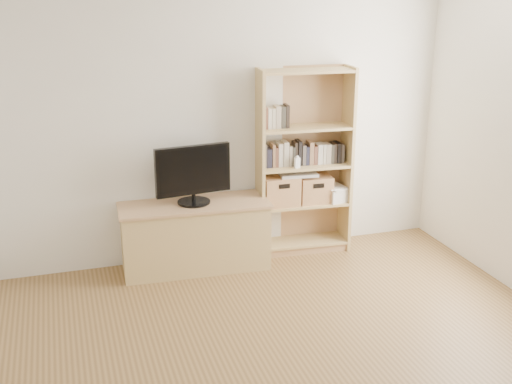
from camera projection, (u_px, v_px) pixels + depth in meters
name	position (u px, v px, depth m)	size (l,w,h in m)	color
back_wall	(218.00, 125.00, 5.99)	(4.50, 0.02, 2.60)	white
tv_stand	(195.00, 237.00, 5.99)	(1.34, 0.50, 0.62)	tan
bookshelf	(304.00, 162.00, 6.20)	(0.91, 0.32, 1.82)	tan
television	(193.00, 174.00, 5.80)	(0.70, 0.05, 0.55)	black
books_row_mid	(304.00, 152.00, 6.19)	(0.89, 0.17, 0.24)	#524B47
books_row_upper	(284.00, 116.00, 6.03)	(0.42, 0.15, 0.22)	#524B47
baby_monitor	(297.00, 163.00, 6.07)	(0.05, 0.03, 0.10)	white
basket_left	(280.00, 190.00, 6.22)	(0.35, 0.28, 0.28)	#B07D4F
basket_right	(314.00, 189.00, 6.31)	(0.32, 0.26, 0.26)	#B07D4F
laptop	(298.00, 173.00, 6.21)	(0.36, 0.25, 0.03)	silver
magazine_stack	(334.00, 194.00, 6.37)	(0.19, 0.28, 0.13)	beige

